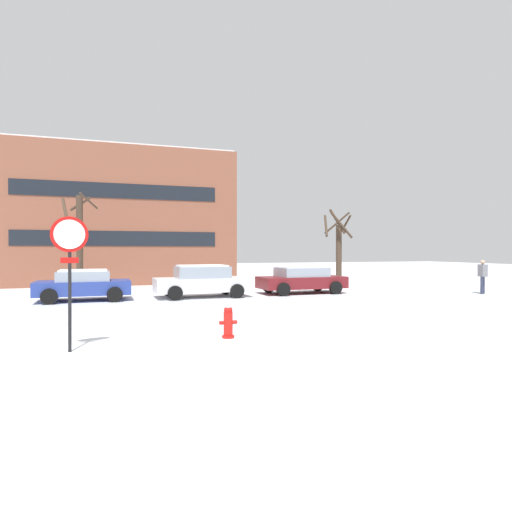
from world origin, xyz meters
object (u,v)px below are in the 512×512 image
object	(u,v)px
parked_car_white	(202,281)
parked_car_maroon	(302,279)
stop_sign	(70,257)
parked_car_blue	(83,285)
pedestrian_crossing	(483,274)
fire_hydrant	(228,321)

from	to	relation	value
parked_car_white	parked_car_maroon	bearing A→B (deg)	2.31
parked_car_maroon	stop_sign	bearing A→B (deg)	-134.56
parked_car_white	parked_car_maroon	size ratio (longest dim) A/B	0.99
parked_car_blue	pedestrian_crossing	distance (m)	18.88
parked_car_maroon	pedestrian_crossing	bearing A→B (deg)	-19.71
parked_car_white	pedestrian_crossing	distance (m)	13.84
fire_hydrant	parked_car_white	bearing A→B (deg)	82.54
fire_hydrant	parked_car_blue	bearing A→B (deg)	111.74
fire_hydrant	parked_car_maroon	xyz separation A→B (m)	(6.34, 9.71, 0.29)
parked_car_white	stop_sign	bearing A→B (deg)	-116.00
fire_hydrant	parked_car_white	world-z (taller)	parked_car_white
parked_car_blue	pedestrian_crossing	size ratio (longest dim) A/B	2.30
parked_car_blue	parked_car_white	xyz separation A→B (m)	(5.10, -0.16, 0.06)
parked_car_white	pedestrian_crossing	world-z (taller)	pedestrian_crossing
parked_car_blue	parked_car_white	world-z (taller)	parked_car_white
parked_car_blue	parked_car_maroon	distance (m)	10.19
stop_sign	parked_car_maroon	distance (m)	14.17
parked_car_maroon	pedestrian_crossing	xyz separation A→B (m)	(8.45, -3.03, 0.28)
parked_car_blue	pedestrian_crossing	xyz separation A→B (m)	(18.64, -2.98, 0.29)
pedestrian_crossing	parked_car_white	bearing A→B (deg)	168.24
stop_sign	parked_car_maroon	size ratio (longest dim) A/B	0.66
parked_car_maroon	fire_hydrant	bearing A→B (deg)	-123.14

